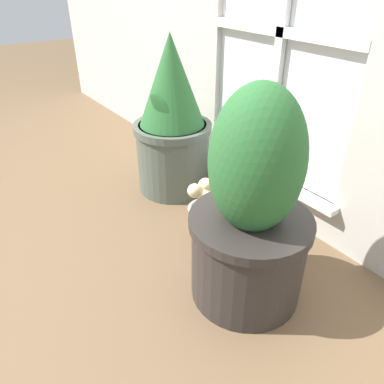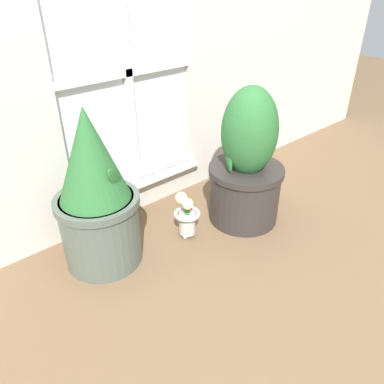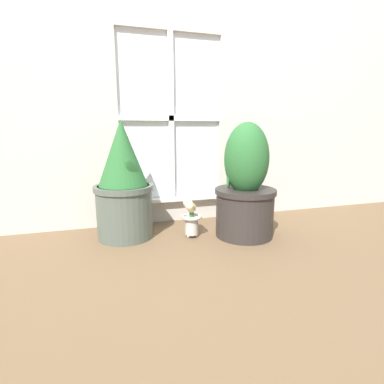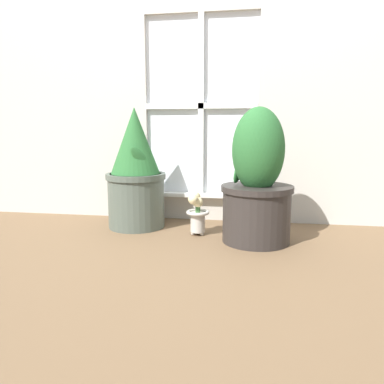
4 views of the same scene
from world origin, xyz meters
name	(u,v)px [view 2 (image 2 of 4)]	position (x,y,z in m)	size (l,w,h in m)	color
ground_plane	(222,268)	(0.00, 0.00, 0.00)	(10.00, 10.00, 0.00)	brown
potted_plant_left	(96,196)	(-0.36, 0.40, 0.34)	(0.36, 0.36, 0.72)	#4C564C
potted_plant_right	(246,167)	(0.36, 0.21, 0.30)	(0.38, 0.38, 0.71)	#2D2826
flower_vase	(186,214)	(0.03, 0.28, 0.13)	(0.13, 0.13, 0.25)	#BCB7AD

